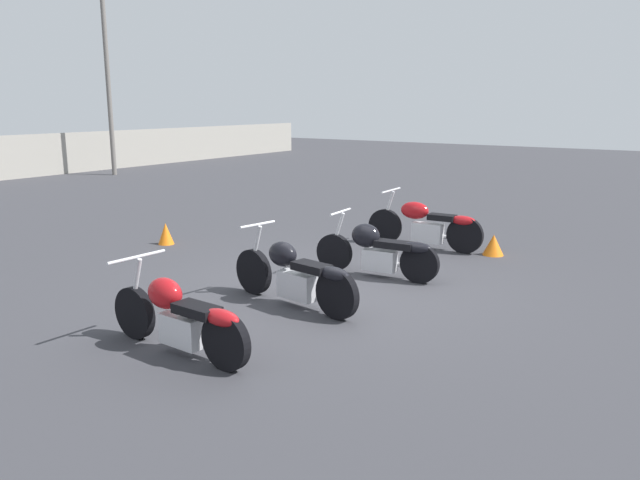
% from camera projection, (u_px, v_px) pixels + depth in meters
% --- Properties ---
extents(ground_plane, '(60.00, 60.00, 0.00)m').
position_uv_depth(ground_plane, '(337.00, 288.00, 8.60)').
color(ground_plane, '#38383D').
extents(light_pole_left, '(0.70, 0.35, 6.99)m').
position_uv_depth(light_pole_left, '(106.00, 53.00, 21.20)').
color(light_pole_left, slate).
rests_on(light_pole_left, ground_plane).
extents(motorcycle_slot_0, '(0.72, 1.96, 0.94)m').
position_uv_depth(motorcycle_slot_0, '(180.00, 317.00, 6.28)').
color(motorcycle_slot_0, black).
rests_on(motorcycle_slot_0, ground_plane).
extents(motorcycle_slot_1, '(0.63, 2.08, 0.97)m').
position_uv_depth(motorcycle_slot_1, '(296.00, 275.00, 7.77)').
color(motorcycle_slot_1, black).
rests_on(motorcycle_slot_1, ground_plane).
extents(motorcycle_slot_2, '(0.62, 1.93, 0.94)m').
position_uv_depth(motorcycle_slot_2, '(378.00, 250.00, 9.09)').
color(motorcycle_slot_2, black).
rests_on(motorcycle_slot_2, ground_plane).
extents(motorcycle_slot_3, '(0.75, 2.12, 0.99)m').
position_uv_depth(motorcycle_slot_3, '(426.00, 225.00, 10.88)').
color(motorcycle_slot_3, black).
rests_on(motorcycle_slot_3, ground_plane).
extents(traffic_cone_near, '(0.28, 0.28, 0.39)m').
position_uv_depth(traffic_cone_near, '(166.00, 234.00, 11.25)').
color(traffic_cone_near, orange).
rests_on(traffic_cone_near, ground_plane).
extents(traffic_cone_far, '(0.35, 0.35, 0.35)m').
position_uv_depth(traffic_cone_far, '(493.00, 245.00, 10.45)').
color(traffic_cone_far, orange).
rests_on(traffic_cone_far, ground_plane).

